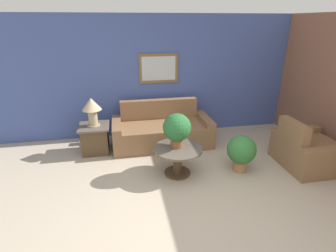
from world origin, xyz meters
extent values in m
plane|color=tan|center=(0.00, 0.00, 0.00)|extent=(20.00, 20.00, 0.00)
cube|color=#42569E|center=(0.00, 3.16, 1.30)|extent=(7.89, 0.06, 2.60)
cube|color=brown|center=(-0.05, 3.12, 1.50)|extent=(0.85, 0.03, 0.63)
cube|color=#B2BCC6|center=(-0.05, 3.11, 1.50)|extent=(0.73, 0.01, 0.51)
cube|color=brown|center=(2.97, 1.57, 1.30)|extent=(0.06, 5.13, 2.60)
cube|color=brown|center=(-0.09, 2.49, 0.23)|extent=(1.67, 0.94, 0.46)
cube|color=brown|center=(-0.09, 2.88, 0.67)|extent=(1.67, 0.16, 0.42)
cube|color=brown|center=(-1.01, 2.49, 0.28)|extent=(0.18, 0.94, 0.56)
cube|color=brown|center=(0.84, 2.49, 0.28)|extent=(0.18, 0.94, 0.56)
cube|color=brown|center=(2.36, 1.13, 0.23)|extent=(0.95, 0.68, 0.46)
cube|color=brown|center=(1.97, 1.13, 0.67)|extent=(0.16, 0.68, 0.42)
cube|color=brown|center=(2.35, 0.70, 0.28)|extent=(0.94, 0.19, 0.56)
cube|color=brown|center=(2.36, 1.56, 0.28)|extent=(0.94, 0.19, 0.56)
cylinder|color=#4C3823|center=(-0.02, 1.29, 0.01)|extent=(0.45, 0.45, 0.03)
cylinder|color=#4C3823|center=(-0.02, 1.29, 0.24)|extent=(0.15, 0.15, 0.42)
cylinder|color=brown|center=(-0.02, 1.29, 0.47)|extent=(0.81, 0.81, 0.04)
cube|color=#4C3823|center=(-1.45, 2.41, 0.26)|extent=(0.50, 0.50, 0.52)
cube|color=brown|center=(-1.45, 2.41, 0.54)|extent=(0.58, 0.58, 0.03)
cylinder|color=tan|center=(-1.45, 2.41, 0.57)|extent=(0.24, 0.24, 0.02)
cylinder|color=tan|center=(-1.45, 2.41, 0.73)|extent=(0.17, 0.17, 0.31)
cone|color=tan|center=(-1.45, 2.41, 1.00)|extent=(0.37, 0.37, 0.23)
cylinder|color=brown|center=(-0.03, 1.34, 0.58)|extent=(0.21, 0.21, 0.17)
sphere|color=#235B2D|center=(-0.03, 1.34, 0.84)|extent=(0.47, 0.47, 0.47)
cylinder|color=#9E6B42|center=(1.08, 1.20, 0.11)|extent=(0.24, 0.24, 0.21)
sphere|color=#2D6B33|center=(1.08, 1.20, 0.40)|extent=(0.50, 0.50, 0.50)
camera|label=1|loc=(-0.91, -2.50, 2.46)|focal=28.00mm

